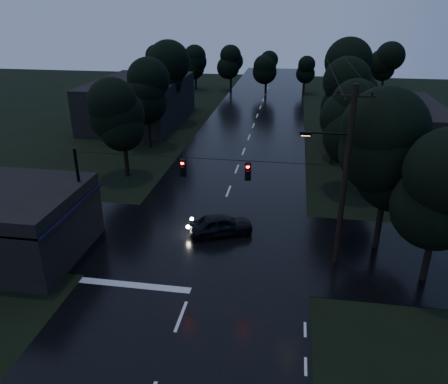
# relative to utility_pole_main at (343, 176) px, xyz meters

# --- Properties ---
(main_road) EXTENTS (12.00, 120.00, 0.02)m
(main_road) POSITION_rel_utility_pole_main_xyz_m (-7.41, 19.00, -5.26)
(main_road) COLOR black
(main_road) RESTS_ON ground
(cross_street) EXTENTS (60.00, 9.00, 0.02)m
(cross_street) POSITION_rel_utility_pole_main_xyz_m (-7.41, 1.00, -5.26)
(cross_street) COLOR black
(cross_street) RESTS_ON ground
(building_far_right) EXTENTS (10.00, 14.00, 4.40)m
(building_far_right) POSITION_rel_utility_pole_main_xyz_m (6.59, 23.00, -3.06)
(building_far_right) COLOR black
(building_far_right) RESTS_ON ground
(building_far_left) EXTENTS (10.00, 16.00, 5.00)m
(building_far_left) POSITION_rel_utility_pole_main_xyz_m (-21.41, 29.00, -2.76)
(building_far_left) COLOR black
(building_far_left) RESTS_ON ground
(utility_pole_main) EXTENTS (3.50, 0.30, 10.00)m
(utility_pole_main) POSITION_rel_utility_pole_main_xyz_m (0.00, 0.00, 0.00)
(utility_pole_main) COLOR black
(utility_pole_main) RESTS_ON ground
(utility_pole_far) EXTENTS (2.00, 0.30, 7.50)m
(utility_pole_far) POSITION_rel_utility_pole_main_xyz_m (0.89, 17.00, -1.38)
(utility_pole_far) COLOR black
(utility_pole_far) RESTS_ON ground
(anchor_pole_left) EXTENTS (0.18, 0.18, 6.00)m
(anchor_pole_left) POSITION_rel_utility_pole_main_xyz_m (-14.91, 0.00, -2.26)
(anchor_pole_left) COLOR black
(anchor_pole_left) RESTS_ON ground
(span_signals) EXTENTS (15.00, 0.37, 1.12)m
(span_signals) POSITION_rel_utility_pole_main_xyz_m (-6.85, -0.01, -0.01)
(span_signals) COLOR black
(span_signals) RESTS_ON ground
(tree_corner_near) EXTENTS (4.48, 4.48, 9.44)m
(tree_corner_near) POSITION_rel_utility_pole_main_xyz_m (2.59, 2.00, 0.74)
(tree_corner_near) COLOR black
(tree_corner_near) RESTS_ON ground
(tree_corner_far) EXTENTS (3.92, 3.92, 8.26)m
(tree_corner_far) POSITION_rel_utility_pole_main_xyz_m (4.59, -1.00, -0.02)
(tree_corner_far) COLOR black
(tree_corner_far) RESTS_ON ground
(tree_left_a) EXTENTS (3.92, 3.92, 8.26)m
(tree_left_a) POSITION_rel_utility_pole_main_xyz_m (-16.41, 11.00, -0.02)
(tree_left_a) COLOR black
(tree_left_a) RESTS_ON ground
(tree_left_b) EXTENTS (4.20, 4.20, 8.85)m
(tree_left_b) POSITION_rel_utility_pole_main_xyz_m (-17.01, 19.00, 0.36)
(tree_left_b) COLOR black
(tree_left_b) RESTS_ON ground
(tree_left_c) EXTENTS (4.48, 4.48, 9.44)m
(tree_left_c) POSITION_rel_utility_pole_main_xyz_m (-17.61, 29.00, 0.74)
(tree_left_c) COLOR black
(tree_left_c) RESTS_ON ground
(tree_right_a) EXTENTS (4.20, 4.20, 8.85)m
(tree_right_a) POSITION_rel_utility_pole_main_xyz_m (1.59, 11.00, 0.36)
(tree_right_a) COLOR black
(tree_right_a) RESTS_ON ground
(tree_right_b) EXTENTS (4.48, 4.48, 9.44)m
(tree_right_b) POSITION_rel_utility_pole_main_xyz_m (2.19, 19.00, 0.74)
(tree_right_b) COLOR black
(tree_right_b) RESTS_ON ground
(tree_right_c) EXTENTS (4.76, 4.76, 10.03)m
(tree_right_c) POSITION_rel_utility_pole_main_xyz_m (2.79, 29.00, 1.11)
(tree_right_c) COLOR black
(tree_right_c) RESTS_ON ground
(car) EXTENTS (4.30, 3.01, 1.36)m
(car) POSITION_rel_utility_pole_main_xyz_m (-6.86, 2.16, -4.58)
(car) COLOR black
(car) RESTS_ON ground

